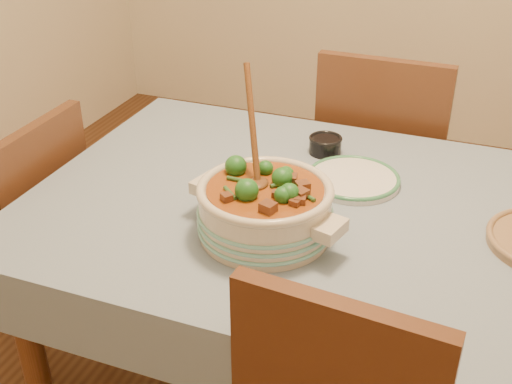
# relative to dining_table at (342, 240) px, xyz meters

# --- Properties ---
(dining_table) EXTENTS (1.68, 1.08, 0.76)m
(dining_table) POSITION_rel_dining_table_xyz_m (0.00, 0.00, 0.00)
(dining_table) COLOR brown
(dining_table) RESTS_ON floor
(stew_casserole) EXTENTS (0.42, 0.39, 0.39)m
(stew_casserole) POSITION_rel_dining_table_xyz_m (-0.16, -0.17, 0.17)
(stew_casserole) COLOR beige
(stew_casserole) RESTS_ON dining_table
(white_plate) EXTENTS (0.28, 0.28, 0.02)m
(white_plate) POSITION_rel_dining_table_xyz_m (-0.02, 0.16, 0.10)
(white_plate) COLOR silver
(white_plate) RESTS_ON dining_table
(condiment_bowl) EXTENTS (0.13, 0.13, 0.05)m
(condiment_bowl) POSITION_rel_dining_table_xyz_m (-0.14, 0.31, 0.12)
(condiment_bowl) COLOR black
(condiment_bowl) RESTS_ON dining_table
(chair_far) EXTENTS (0.46, 0.46, 0.97)m
(chair_far) POSITION_rel_dining_table_xyz_m (-0.03, 0.74, -0.11)
(chair_far) COLOR #552B1A
(chair_far) RESTS_ON floor
(chair_left) EXTENTS (0.42, 0.42, 0.88)m
(chair_left) POSITION_rel_dining_table_xyz_m (-1.02, -0.06, -0.16)
(chair_left) COLOR #552B1A
(chair_left) RESTS_ON floor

